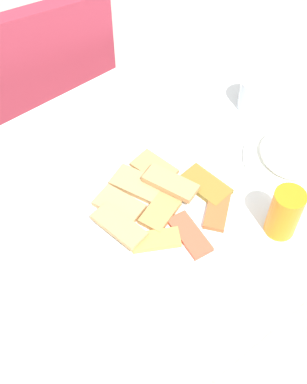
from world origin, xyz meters
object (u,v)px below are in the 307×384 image
(paper_napkin, at_px, (84,318))
(spoon, at_px, (79,310))
(dining_chair, at_px, (47,97))
(drinking_glass, at_px, (254,94))
(pide_platter, at_px, (164,206))
(dining_table, at_px, (146,215))
(soda_can, at_px, (285,213))
(salad_plate_greens, at_px, (290,155))
(fork, at_px, (89,324))

(paper_napkin, xyz_separation_m, spoon, (0.00, 0.02, 0.00))
(dining_chair, distance_m, spoon, 0.91)
(drinking_glass, bearing_deg, pide_platter, -164.12)
(dining_table, xyz_separation_m, drinking_glass, (0.39, 0.05, 0.13))
(dining_chair, relative_size, soda_can, 7.59)
(dining_table, relative_size, salad_plate_greens, 5.51)
(dining_chair, xyz_separation_m, pide_platter, (-0.08, -0.71, 0.24))
(pide_platter, height_order, spoon, pide_platter)
(soda_can, height_order, spoon, soda_can)
(salad_plate_greens, relative_size, fork, 1.33)
(fork, bearing_deg, dining_chair, 43.91)
(salad_plate_greens, distance_m, soda_can, 0.20)
(pide_platter, bearing_deg, dining_chair, 83.55)
(dining_table, height_order, pide_platter, pide_platter)
(soda_can, bearing_deg, dining_table, 123.80)
(dining_table, height_order, spoon, spoon)
(drinking_glass, relative_size, fork, 0.54)
(spoon, bearing_deg, paper_napkin, -114.95)
(dining_table, relative_size, drinking_glass, 13.64)
(pide_platter, relative_size, paper_napkin, 2.90)
(soda_can, bearing_deg, dining_chair, 95.16)
(dining_chair, relative_size, salad_plate_greens, 4.25)
(dining_chair, bearing_deg, fork, -113.51)
(dining_table, xyz_separation_m, salad_plate_greens, (0.33, -0.13, 0.10))
(salad_plate_greens, xyz_separation_m, spoon, (-0.60, -0.01, -0.01))
(soda_can, bearing_deg, pide_platter, 129.65)
(fork, bearing_deg, drinking_glass, -3.40)
(paper_napkin, bearing_deg, dining_table, 30.55)
(pide_platter, distance_m, salad_plate_greens, 0.33)
(spoon, bearing_deg, drinking_glass, -8.59)
(soda_can, xyz_separation_m, paper_napkin, (-0.44, 0.09, -0.06))
(paper_napkin, bearing_deg, spoon, 90.00)
(paper_napkin, relative_size, spoon, 0.61)
(salad_plate_greens, bearing_deg, soda_can, -143.14)
(pide_platter, xyz_separation_m, salad_plate_greens, (0.32, -0.08, 0.01))
(dining_chair, xyz_separation_m, paper_napkin, (-0.36, -0.81, 0.23))
(pide_platter, bearing_deg, paper_napkin, -159.70)
(paper_napkin, bearing_deg, soda_can, -11.62)
(dining_chair, bearing_deg, dining_table, -97.66)
(fork, xyz_separation_m, spoon, (0.00, 0.04, 0.00))
(dining_table, xyz_separation_m, paper_napkin, (-0.27, -0.16, 0.09))
(pide_platter, distance_m, paper_napkin, 0.30)
(salad_plate_greens, distance_m, paper_napkin, 0.61)
(salad_plate_greens, bearing_deg, pide_platter, 166.76)
(pide_platter, distance_m, spoon, 0.29)
(pide_platter, relative_size, soda_can, 2.86)
(dining_table, height_order, paper_napkin, paper_napkin)
(dining_chair, distance_m, fork, 0.94)
(pide_platter, relative_size, salad_plate_greens, 1.60)
(dining_table, relative_size, pide_platter, 3.43)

